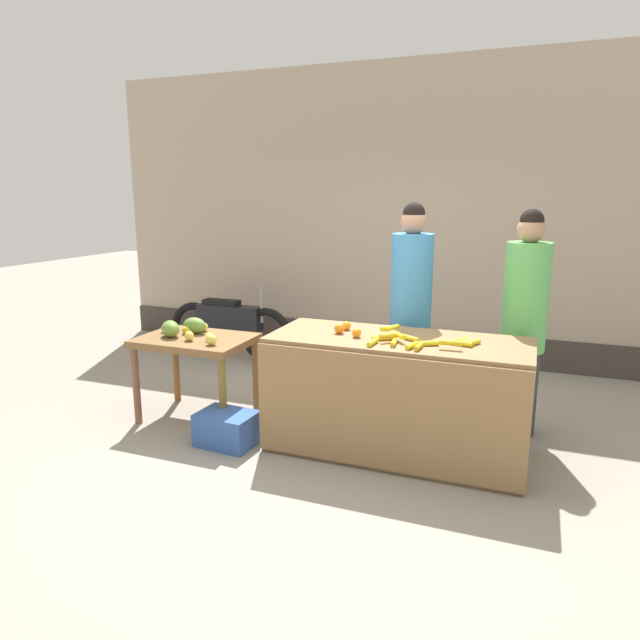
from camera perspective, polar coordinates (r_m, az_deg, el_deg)
The scene contains 12 objects.
ground_plane at distance 4.59m, azimuth 1.84°, elevation -12.03°, with size 24.00×24.00×0.00m, color gray.
market_wall_back at distance 6.72m, azimuth 9.45°, elevation 10.21°, with size 7.74×0.23×3.37m.
fruit_stall_counter at distance 4.30m, azimuth 7.74°, elevation -7.57°, with size 1.90×0.79×0.88m.
side_table_wooden at distance 4.93m, azimuth -12.43°, elevation -2.87°, with size 0.94×0.67×0.73m.
banana_bunch_pile at distance 4.05m, azimuth 9.84°, elevation -1.95°, with size 0.75×0.50×0.07m.
orange_pile at distance 4.26m, azimuth 2.69°, elevation -0.91°, with size 0.23×0.27×0.08m.
mango_papaya_pile at distance 4.96m, azimuth -13.43°, elevation -0.86°, with size 0.70×0.47×0.14m.
vendor_woman_blue_shirt at distance 4.78m, azimuth 9.12°, elevation 0.62°, with size 0.34×0.34×1.85m.
vendor_woman_green_shirt at distance 4.73m, azimuth 19.88°, elevation -0.40°, with size 0.34×0.34×1.81m.
parked_motorcycle at distance 6.73m, azimuth -9.12°, elevation -0.57°, with size 1.60×0.18×0.88m.
produce_crate at distance 4.53m, azimuth -9.38°, elevation -10.77°, with size 0.44×0.32×0.26m, color #3359A5.
produce_sack at distance 5.43m, azimuth -0.93°, elevation -5.45°, with size 0.36×0.30×0.47m, color maroon.
Camera 1 is at (1.36, -3.95, 1.91)m, focal length 31.69 mm.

